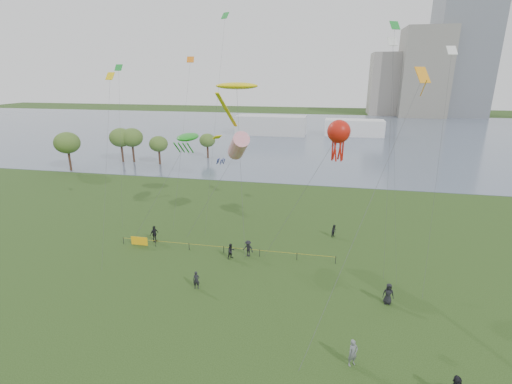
% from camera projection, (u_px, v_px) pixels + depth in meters
% --- Properties ---
extents(ground_plane, '(400.00, 400.00, 0.00)m').
position_uv_depth(ground_plane, '(231.00, 330.00, 28.45)').
color(ground_plane, '#1C3410').
extents(lake, '(400.00, 120.00, 0.08)m').
position_uv_depth(lake, '(309.00, 133.00, 121.84)').
color(lake, slate).
rests_on(lake, ground_plane).
extents(building_mid, '(20.00, 20.00, 38.00)m').
position_uv_depth(building_mid, '(423.00, 73.00, 165.40)').
color(building_mid, slate).
rests_on(building_mid, ground_plane).
extents(building_low, '(16.00, 18.00, 28.00)m').
position_uv_depth(building_low, '(387.00, 84.00, 175.13)').
color(building_low, gray).
rests_on(building_low, ground_plane).
extents(pavilion_left, '(22.00, 8.00, 6.00)m').
position_uv_depth(pavilion_left, '(271.00, 125.00, 118.49)').
color(pavilion_left, silver).
rests_on(pavilion_left, ground_plane).
extents(pavilion_right, '(18.00, 7.00, 5.00)m').
position_uv_depth(pavilion_right, '(354.00, 128.00, 116.61)').
color(pavilion_right, white).
rests_on(pavilion_right, ground_plane).
extents(trees, '(27.85, 20.92, 7.79)m').
position_uv_depth(trees, '(125.00, 140.00, 78.95)').
color(trees, '#382319').
rests_on(trees, ground_plane).
extents(fence, '(24.07, 0.07, 1.05)m').
position_uv_depth(fence, '(171.00, 244.00, 41.57)').
color(fence, black).
rests_on(fence, ground_plane).
extents(kite_flyer, '(0.86, 0.80, 1.96)m').
position_uv_depth(kite_flyer, '(353.00, 353.00, 24.75)').
color(kite_flyer, slate).
rests_on(kite_flyer, ground_plane).
extents(spectator_a, '(1.04, 1.05, 1.71)m').
position_uv_depth(spectator_a, '(231.00, 251.00, 39.19)').
color(spectator_a, black).
rests_on(spectator_a, ground_plane).
extents(spectator_b, '(1.34, 1.02, 1.83)m').
position_uv_depth(spectator_b, '(248.00, 248.00, 39.67)').
color(spectator_b, black).
rests_on(spectator_b, ground_plane).
extents(spectator_c, '(0.86, 1.24, 1.95)m').
position_uv_depth(spectator_c, '(154.00, 234.00, 43.12)').
color(spectator_c, black).
rests_on(spectator_c, ground_plane).
extents(spectator_d, '(0.92, 0.60, 1.88)m').
position_uv_depth(spectator_d, '(388.00, 294.00, 31.45)').
color(spectator_d, black).
rests_on(spectator_d, ground_plane).
extents(spectator_f, '(0.67, 0.49, 1.67)m').
position_uv_depth(spectator_f, '(196.00, 280.00, 33.73)').
color(spectator_f, black).
rests_on(spectator_f, ground_plane).
extents(spectator_g, '(0.91, 0.95, 1.55)m').
position_uv_depth(spectator_g, '(334.00, 231.00, 44.45)').
color(spectator_g, black).
rests_on(spectator_g, ground_plane).
extents(kite_stingray, '(4.96, 10.00, 17.85)m').
position_uv_depth(kite_stingray, '(236.00, 87.00, 41.56)').
color(kite_stingray, '#3F3F42').
extents(kite_windsock, '(7.86, 5.18, 12.82)m').
position_uv_depth(kite_windsock, '(238.00, 146.00, 42.37)').
color(kite_windsock, '#3F3F42').
extents(kite_creature, '(6.88, 6.28, 11.92)m').
position_uv_depth(kite_creature, '(188.00, 137.00, 44.50)').
color(kite_creature, '#3F3F42').
extents(kite_octopus, '(8.15, 2.93, 14.53)m').
position_uv_depth(kite_octopus, '(339.00, 132.00, 36.17)').
color(kite_octopus, '#3F3F42').
extents(kite_delta, '(9.02, 14.52, 19.32)m').
position_uv_depth(kite_delta, '(417.00, 89.00, 29.73)').
color(kite_delta, '#3F3F42').
extents(small_kites, '(36.92, 12.30, 7.52)m').
position_uv_depth(small_kites, '(254.00, 49.00, 39.23)').
color(small_kites, orange).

